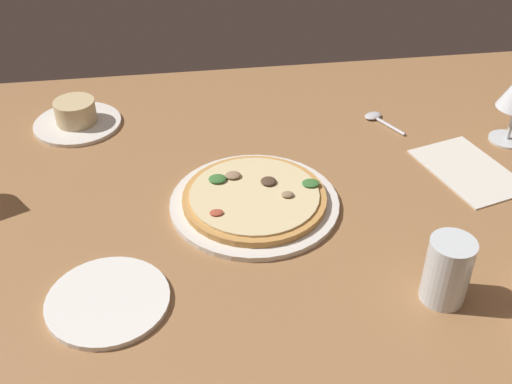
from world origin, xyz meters
The scene contains 7 objects.
dining_table centered at (0.00, 0.00, 2.00)cm, with size 150.00×110.00×4.00cm, color #996B42.
pizza_main centered at (0.49, -0.30, 5.19)cm, with size 29.44×29.44×3.36cm.
ramekin_on_saucer centered at (-32.77, 32.66, 6.00)cm, with size 18.02×18.02×5.64cm.
water_glass centered at (23.94, -25.62, 8.81)cm, with size 6.57×6.57×10.47cm.
side_plate centered at (-24.25, -19.89, 4.45)cm, with size 17.95×17.95×0.90cm, color white.
paper_menu centered at (41.35, 4.72, 4.15)cm, with size 13.37×20.49×0.30cm, color silver.
spoon centered at (30.02, 25.57, 4.46)cm, with size 6.94×10.52×1.00cm.
Camera 1 is at (-12.23, -85.95, 70.89)cm, focal length 44.10 mm.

